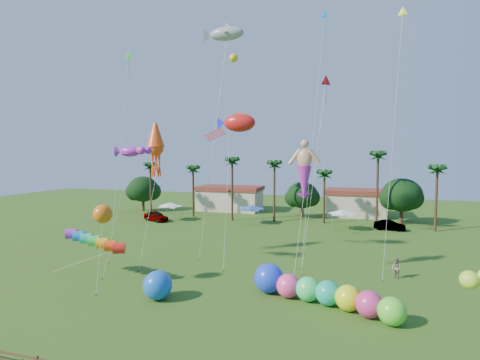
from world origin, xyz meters
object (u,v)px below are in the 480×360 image
(car_a, at_px, (156,216))
(spectator_b, at_px, (396,268))
(caterpillar_inflatable, at_px, (318,291))
(blue_ball, at_px, (158,285))
(car_b, at_px, (390,225))

(car_a, bearing_deg, spectator_b, -94.17)
(spectator_b, bearing_deg, caterpillar_inflatable, -72.38)
(spectator_b, bearing_deg, car_a, -153.20)
(car_a, height_order, blue_ball, blue_ball)
(car_b, bearing_deg, blue_ball, 156.04)
(car_b, height_order, blue_ball, blue_ball)
(car_a, distance_m, spectator_b, 40.37)
(car_a, bearing_deg, car_b, -60.17)
(caterpillar_inflatable, distance_m, blue_ball, 12.20)
(car_a, distance_m, caterpillar_inflatable, 40.02)
(spectator_b, relative_size, blue_ball, 0.84)
(caterpillar_inflatable, bearing_deg, blue_ball, -148.14)
(car_a, xyz_separation_m, blue_ball, (17.04, -30.18, 0.29))
(car_a, height_order, caterpillar_inflatable, caterpillar_inflatable)
(car_b, xyz_separation_m, caterpillar_inflatable, (-7.80, -30.72, 0.27))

